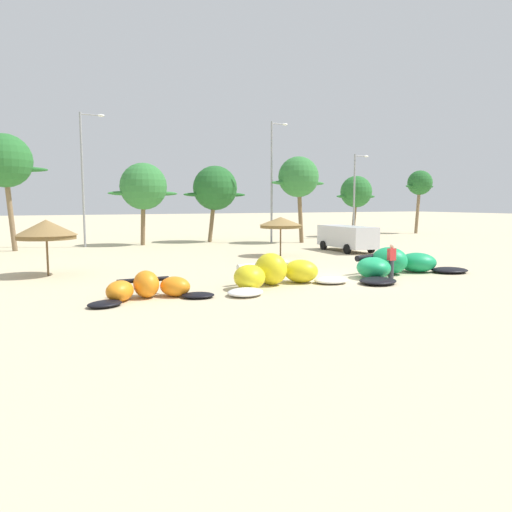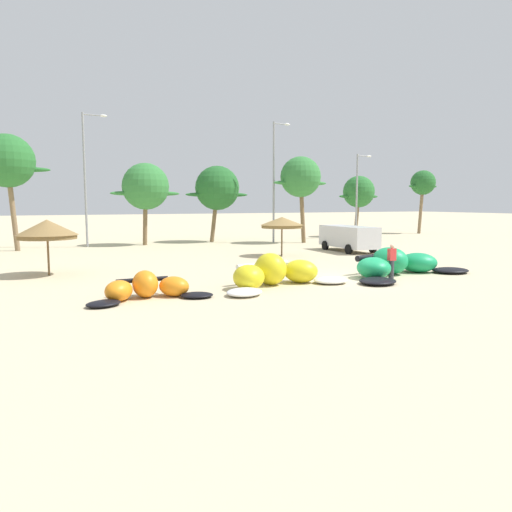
% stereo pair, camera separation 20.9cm
% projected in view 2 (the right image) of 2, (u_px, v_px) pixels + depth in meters
% --- Properties ---
extents(ground_plane, '(260.00, 260.00, 0.00)m').
position_uv_depth(ground_plane, '(344.00, 277.00, 23.04)').
color(ground_plane, beige).
extents(kite_far_left, '(4.85, 2.28, 1.02)m').
position_uv_depth(kite_far_left, '(147.00, 288.00, 17.93)').
color(kite_far_left, black).
rests_on(kite_far_left, ground).
extents(kite_left, '(6.42, 3.66, 1.38)m').
position_uv_depth(kite_left, '(276.00, 274.00, 20.65)').
color(kite_left, white).
rests_on(kite_left, ground).
extents(kite_left_of_center, '(7.76, 4.35, 1.34)m').
position_uv_depth(kite_left_of_center, '(397.00, 265.00, 23.73)').
color(kite_left_of_center, black).
rests_on(kite_left_of_center, ground).
extents(beach_umbrella_near_van, '(2.88, 2.88, 2.72)m').
position_uv_depth(beach_umbrella_near_van, '(47.00, 229.00, 23.43)').
color(beach_umbrella_near_van, brown).
rests_on(beach_umbrella_near_van, ground).
extents(beach_umbrella_middle, '(2.85, 2.85, 2.59)m').
position_uv_depth(beach_umbrella_middle, '(282.00, 222.00, 32.07)').
color(beach_umbrella_middle, brown).
rests_on(beach_umbrella_middle, ground).
extents(parked_van, '(2.47, 5.39, 1.84)m').
position_uv_depth(parked_van, '(348.00, 236.00, 35.39)').
color(parked_van, silver).
rests_on(parked_van, ground).
extents(person_near_kites, '(0.36, 0.24, 1.62)m').
position_uv_depth(person_near_kites, '(392.00, 261.00, 22.63)').
color(person_near_kites, '#383842').
rests_on(person_near_kites, ground).
extents(palm_left, '(5.77, 3.85, 8.46)m').
position_uv_depth(palm_left, '(7.00, 162.00, 34.92)').
color(palm_left, '#7F6647').
rests_on(palm_left, ground).
extents(palm_left_of_gap, '(5.79, 3.86, 6.81)m').
position_uv_depth(palm_left_of_gap, '(146.00, 187.00, 40.18)').
color(palm_left_of_gap, brown).
rests_on(palm_left_of_gap, ground).
extents(palm_center_left, '(5.94, 3.96, 6.82)m').
position_uv_depth(palm_center_left, '(217.00, 188.00, 43.55)').
color(palm_center_left, brown).
rests_on(palm_center_left, ground).
extents(palm_center_right, '(5.30, 3.53, 7.54)m').
position_uv_depth(palm_center_right, '(301.00, 178.00, 42.27)').
color(palm_center_right, brown).
rests_on(palm_center_right, ground).
extents(palm_right_of_gap, '(4.89, 3.26, 6.30)m').
position_uv_depth(palm_right_of_gap, '(359.00, 192.00, 50.22)').
color(palm_right_of_gap, brown).
rests_on(palm_right_of_gap, ground).
extents(palm_right, '(4.19, 2.79, 7.21)m').
position_uv_depth(palm_right, '(423.00, 184.00, 55.48)').
color(palm_right, '#7F6647').
rests_on(palm_right, ground).
extents(lamppost_west_center, '(1.94, 0.24, 10.52)m').
position_uv_depth(lamppost_west_center, '(87.00, 173.00, 38.24)').
color(lamppost_west_center, gray).
rests_on(lamppost_west_center, ground).
extents(lamppost_east_center, '(1.68, 0.24, 10.53)m').
position_uv_depth(lamppost_east_center, '(275.00, 177.00, 42.61)').
color(lamppost_east_center, gray).
rests_on(lamppost_east_center, ground).
extents(lamppost_east, '(1.75, 0.24, 8.27)m').
position_uv_depth(lamppost_east, '(358.00, 191.00, 47.94)').
color(lamppost_east, gray).
rests_on(lamppost_east, ground).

